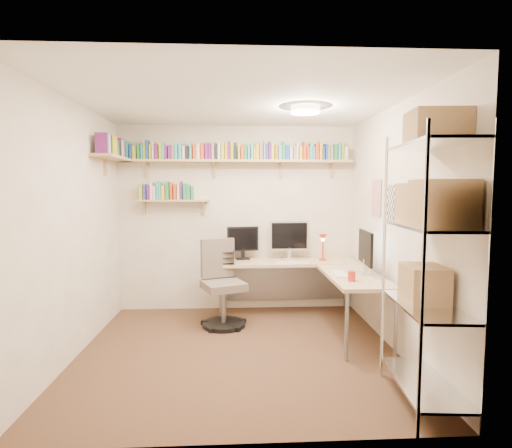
% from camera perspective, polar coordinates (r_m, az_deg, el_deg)
% --- Properties ---
extents(ground, '(3.20, 3.20, 0.00)m').
position_cam_1_polar(ground, '(4.28, -2.53, -17.65)').
color(ground, '#49331F').
rests_on(ground, ground).
extents(room_shell, '(3.24, 3.04, 2.52)m').
position_cam_1_polar(room_shell, '(3.96, -2.54, 3.55)').
color(room_shell, '#C3AF9E').
rests_on(room_shell, ground).
extents(wall_shelves, '(3.12, 1.09, 0.80)m').
position_cam_1_polar(wall_shelves, '(5.28, -7.40, 9.07)').
color(wall_shelves, tan).
rests_on(wall_shelves, ground).
extents(corner_desk, '(1.89, 1.84, 1.23)m').
position_cam_1_polar(corner_desk, '(5.07, 5.26, -5.81)').
color(corner_desk, tan).
rests_on(corner_desk, ground).
extents(office_chair, '(0.60, 0.60, 1.04)m').
position_cam_1_polar(office_chair, '(4.91, -4.89, -9.31)').
color(office_chair, black).
rests_on(office_chair, ground).
extents(wire_rack, '(0.52, 0.94, 2.21)m').
position_cam_1_polar(wire_rack, '(3.23, 23.67, 0.45)').
color(wire_rack, silver).
rests_on(wire_rack, ground).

